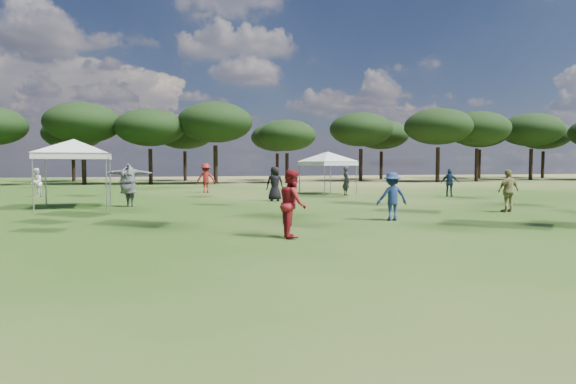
% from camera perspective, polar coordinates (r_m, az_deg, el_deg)
% --- Properties ---
extents(tree_line, '(108.78, 17.63, 7.77)m').
position_cam_1_polar(tree_line, '(48.50, -10.04, 7.53)').
color(tree_line, black).
rests_on(tree_line, ground).
extents(tent_left, '(5.86, 5.86, 3.24)m').
position_cam_1_polar(tent_left, '(22.60, -24.06, 5.42)').
color(tent_left, gray).
rests_on(tent_left, ground).
extents(tent_right, '(5.10, 5.10, 2.92)m').
position_cam_1_polar(tent_right, '(29.86, 4.73, 4.54)').
color(tent_right, gray).
rests_on(tent_right, ground).
extents(festival_crowd, '(30.01, 20.51, 1.91)m').
position_cam_1_polar(festival_crowd, '(21.66, -18.38, 0.58)').
color(festival_crowd, navy).
rests_on(festival_crowd, ground).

